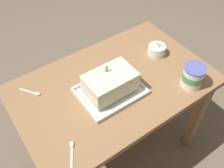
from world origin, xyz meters
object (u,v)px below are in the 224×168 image
serving_spoon_near_tray (72,148)px  serving_spoon_by_bowls (34,93)px  foil_tray (110,91)px  bowl_stack (157,50)px  ice_cream_tub (193,76)px  birthday_cake (110,82)px

serving_spoon_near_tray → serving_spoon_by_bowls: bearing=90.6°
foil_tray → serving_spoon_near_tray: size_ratio=2.70×
foil_tray → serving_spoon_by_bowls: size_ratio=2.92×
serving_spoon_by_bowls → serving_spoon_near_tray: bearing=-89.4°
serving_spoon_near_tray → serving_spoon_by_bowls: same height
foil_tray → bowl_stack: bearing=12.6°
foil_tray → ice_cream_tub: 0.45m
serving_spoon_by_bowls → foil_tray: bearing=-34.1°
birthday_cake → ice_cream_tub: bearing=-27.7°
ice_cream_tub → serving_spoon_near_tray: (-0.73, 0.03, -0.06)m
birthday_cake → foil_tray: bearing=90.0°
serving_spoon_near_tray → birthday_cake: bearing=27.5°
ice_cream_tub → serving_spoon_by_bowls: size_ratio=1.10×
birthday_cake → ice_cream_tub: (0.40, -0.21, -0.01)m
bowl_stack → serving_spoon_near_tray: bowl_stack is taller
bowl_stack → serving_spoon_near_tray: bearing=-160.4°
foil_tray → ice_cream_tub: bearing=-27.7°
serving_spoon_near_tray → ice_cream_tub: bearing=-2.7°
bowl_stack → serving_spoon_by_bowls: (-0.75, 0.14, -0.03)m
bowl_stack → serving_spoon_by_bowls: bearing=169.8°
bowl_stack → serving_spoon_near_tray: 0.79m
foil_tray → ice_cream_tub: (0.40, -0.21, 0.06)m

